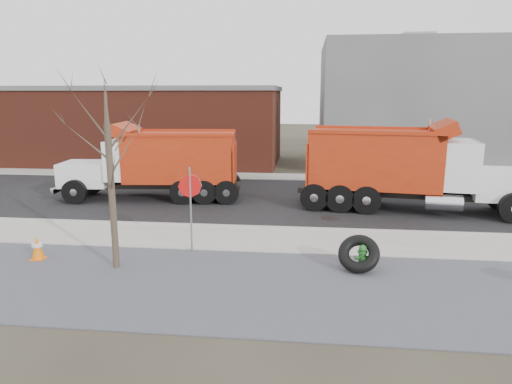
# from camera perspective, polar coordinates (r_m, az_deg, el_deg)

# --- Properties ---
(ground) EXTENTS (120.00, 120.00, 0.00)m
(ground) POSITION_cam_1_polar(r_m,az_deg,el_deg) (15.04, -1.67, -6.28)
(ground) COLOR #383328
(ground) RESTS_ON ground
(gravel_verge) EXTENTS (60.00, 5.00, 0.03)m
(gravel_verge) POSITION_cam_1_polar(r_m,az_deg,el_deg) (11.81, -4.06, -11.56)
(gravel_verge) COLOR slate
(gravel_verge) RESTS_ON ground
(sidewalk) EXTENTS (60.00, 2.50, 0.06)m
(sidewalk) POSITION_cam_1_polar(r_m,az_deg,el_deg) (15.27, -1.54, -5.88)
(sidewalk) COLOR #9E9B93
(sidewalk) RESTS_ON ground
(curb) EXTENTS (60.00, 0.15, 0.11)m
(curb) POSITION_cam_1_polar(r_m,az_deg,el_deg) (16.49, -0.93, -4.41)
(curb) COLOR #9E9B93
(curb) RESTS_ON ground
(road) EXTENTS (60.00, 9.40, 0.02)m
(road) POSITION_cam_1_polar(r_m,az_deg,el_deg) (21.07, 0.69, -0.85)
(road) COLOR black
(road) RESTS_ON ground
(far_sidewalk) EXTENTS (60.00, 2.00, 0.06)m
(far_sidewalk) POSITION_cam_1_polar(r_m,az_deg,el_deg) (26.63, 1.89, 1.94)
(far_sidewalk) COLOR #9E9B93
(far_sidewalk) RESTS_ON ground
(building_grey) EXTENTS (12.00, 10.00, 8.00)m
(building_grey) POSITION_cam_1_polar(r_m,az_deg,el_deg) (32.89, 18.90, 10.22)
(building_grey) COLOR slate
(building_grey) RESTS_ON ground
(building_brick) EXTENTS (20.20, 8.20, 5.30)m
(building_brick) POSITION_cam_1_polar(r_m,az_deg,el_deg) (33.43, -14.91, 8.17)
(building_brick) COLOR maroon
(building_brick) RESTS_ON ground
(bare_tree) EXTENTS (3.20, 3.20, 5.20)m
(bare_tree) POSITION_cam_1_polar(r_m,az_deg,el_deg) (12.73, -17.92, 4.97)
(bare_tree) COLOR #382D23
(bare_tree) RESTS_ON ground
(fire_hydrant) EXTENTS (0.42, 0.41, 0.75)m
(fire_hydrant) POSITION_cam_1_polar(r_m,az_deg,el_deg) (12.94, 13.15, -8.13)
(fire_hydrant) COLOR #2C6827
(fire_hydrant) RESTS_ON ground
(truck_tire) EXTENTS (1.33, 1.23, 1.03)m
(truck_tire) POSITION_cam_1_polar(r_m,az_deg,el_deg) (12.84, 12.73, -7.54)
(truck_tire) COLOR black
(truck_tire) RESTS_ON ground
(stop_sign) EXTENTS (0.66, 0.32, 2.64)m
(stop_sign) POSITION_cam_1_polar(r_m,az_deg,el_deg) (13.79, -8.21, -0.32)
(stop_sign) COLOR gray
(stop_sign) RESTS_ON ground
(traffic_cone_near) EXTENTS (0.38, 0.38, 0.72)m
(traffic_cone_near) POSITION_cam_1_polar(r_m,az_deg,el_deg) (14.84, -25.67, -6.31)
(traffic_cone_near) COLOR orange
(traffic_cone_near) RESTS_ON ground
(dump_truck_red_a) EXTENTS (9.35, 3.68, 3.72)m
(dump_truck_red_a) POSITION_cam_1_polar(r_m,az_deg,el_deg) (19.72, 18.04, 3.20)
(dump_truck_red_a) COLOR black
(dump_truck_red_a) RESTS_ON ground
(dump_truck_red_b) EXTENTS (8.22, 3.07, 3.44)m
(dump_truck_red_b) POSITION_cam_1_polar(r_m,az_deg,el_deg) (21.21, -12.09, 3.76)
(dump_truck_red_b) COLOR black
(dump_truck_red_b) RESTS_ON ground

